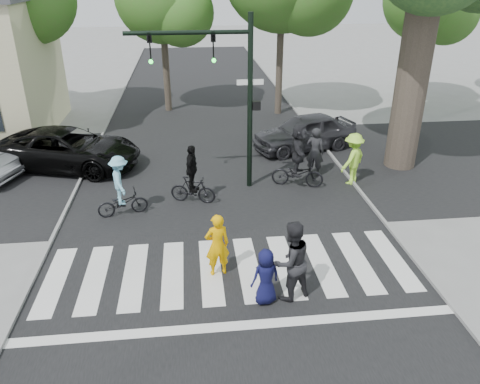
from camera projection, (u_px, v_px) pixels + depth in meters
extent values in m
plane|color=gray|center=(233.00, 293.00, 11.52)|extent=(120.00, 120.00, 0.00)
cube|color=black|center=(219.00, 202.00, 16.00)|extent=(10.00, 70.00, 0.01)
cube|color=black|center=(214.00, 168.00, 18.68)|extent=(70.00, 10.00, 0.01)
cube|color=gray|center=(67.00, 208.00, 15.47)|extent=(0.10, 70.00, 0.10)
cube|color=gray|center=(362.00, 193.00, 16.48)|extent=(0.10, 70.00, 0.10)
cube|color=silver|center=(55.00, 280.00, 11.96)|extent=(0.55, 3.00, 0.01)
cube|color=silver|center=(95.00, 278.00, 12.06)|extent=(0.55, 3.00, 0.01)
cube|color=silver|center=(134.00, 275.00, 12.16)|extent=(0.55, 3.00, 0.01)
cube|color=silver|center=(173.00, 273.00, 12.26)|extent=(0.55, 3.00, 0.01)
cube|color=silver|center=(211.00, 270.00, 12.36)|extent=(0.55, 3.00, 0.01)
cube|color=silver|center=(248.00, 268.00, 12.46)|extent=(0.55, 3.00, 0.01)
cube|color=silver|center=(285.00, 265.00, 12.56)|extent=(0.55, 3.00, 0.01)
cube|color=silver|center=(321.00, 263.00, 12.66)|extent=(0.55, 3.00, 0.01)
cube|color=silver|center=(357.00, 261.00, 12.76)|extent=(0.55, 3.00, 0.01)
cube|color=silver|center=(392.00, 258.00, 12.86)|extent=(0.55, 3.00, 0.01)
cube|color=silver|center=(239.00, 326.00, 10.44)|extent=(10.00, 0.30, 0.01)
cylinder|color=black|center=(250.00, 106.00, 15.90)|extent=(0.18, 0.18, 6.00)
cylinder|color=black|center=(188.00, 33.00, 14.66)|extent=(4.00, 0.14, 0.14)
imported|color=black|center=(213.00, 47.00, 14.94)|extent=(0.16, 0.20, 1.00)
sphere|color=#19E533|center=(214.00, 60.00, 15.00)|extent=(0.14, 0.14, 0.14)
imported|color=black|center=(150.00, 48.00, 14.74)|extent=(0.16, 0.20, 1.00)
sphere|color=#19E533|center=(151.00, 62.00, 14.80)|extent=(0.14, 0.14, 0.14)
cube|color=black|center=(256.00, 106.00, 15.92)|extent=(0.28, 0.18, 0.30)
cube|color=#FF660C|center=(260.00, 105.00, 15.93)|extent=(0.02, 0.14, 0.20)
cube|color=white|center=(250.00, 82.00, 15.55)|extent=(0.90, 0.04, 0.18)
cylinder|color=brown|center=(412.00, 79.00, 17.48)|extent=(1.20, 1.20, 7.00)
cylinder|color=brown|center=(23.00, 57.00, 23.30)|extent=(0.36, 0.36, 6.44)
cylinder|color=brown|center=(165.00, 59.00, 25.17)|extent=(0.36, 0.36, 5.60)
sphere|color=#49752B|center=(181.00, 13.00, 23.58)|extent=(3.36, 3.36, 3.36)
cylinder|color=brown|center=(280.00, 50.00, 24.36)|extent=(0.36, 0.36, 6.72)
cylinder|color=brown|center=(418.00, 57.00, 26.15)|extent=(0.36, 0.36, 5.46)
sphere|color=#49752B|center=(447.00, 14.00, 24.62)|extent=(3.22, 3.22, 3.22)
imported|color=#F7AB00|center=(217.00, 245.00, 11.87)|extent=(0.70, 0.53, 1.74)
imported|color=#0F1039|center=(266.00, 277.00, 10.91)|extent=(0.80, 0.64, 1.43)
imported|color=#232326|center=(291.00, 261.00, 10.95)|extent=(1.22, 1.10, 2.04)
imported|color=black|center=(123.00, 203.00, 14.99)|extent=(1.68, 0.93, 0.84)
imported|color=#76BFD8|center=(120.00, 180.00, 14.65)|extent=(0.83, 1.15, 1.60)
imported|color=black|center=(193.00, 190.00, 15.78)|extent=(1.62, 0.89, 0.94)
imported|color=black|center=(192.00, 169.00, 15.46)|extent=(0.66, 1.02, 1.62)
imported|color=black|center=(297.00, 173.00, 16.97)|extent=(1.99, 1.21, 0.99)
imported|color=#232326|center=(299.00, 149.00, 16.56)|extent=(1.07, 1.84, 1.89)
imported|color=black|center=(68.00, 149.00, 18.45)|extent=(6.13, 4.05, 1.57)
imported|color=#343338|center=(305.00, 132.00, 20.37)|extent=(4.91, 3.07, 1.56)
imported|color=#B6FF41|center=(353.00, 159.00, 17.00)|extent=(1.41, 1.35, 1.92)
imported|color=#232326|center=(315.00, 152.00, 17.68)|extent=(0.82, 0.72, 1.90)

